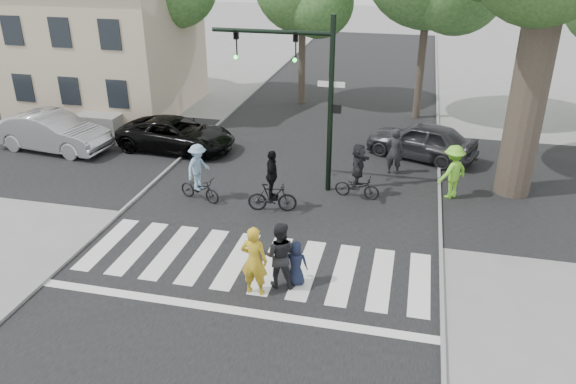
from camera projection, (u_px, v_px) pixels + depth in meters
The scene contains 19 objects.
ground at pixel (243, 282), 14.67m from camera, with size 120.00×120.00×0.00m, color gray.
road_stem at pixel (287, 201), 19.08m from camera, with size 10.00×70.00×0.01m, color black.
road_cross at pixel (305, 168), 21.72m from camera, with size 70.00×10.00×0.01m, color black.
curb_left at pixel (150, 186), 20.11m from camera, with size 0.10×70.00×0.10m, color gray.
curb_right at pixel (440, 215), 18.01m from camera, with size 0.10×70.00×0.10m, color gray.
crosswalk at pixel (250, 269), 15.25m from camera, with size 10.00×3.85×0.01m.
traffic_signal at pixel (306, 80), 18.41m from camera, with size 4.45×0.29×6.00m.
house at pixel (103, 31), 27.77m from camera, with size 8.40×8.10×8.82m.
pedestrian_woman at pixel (254, 261), 13.87m from camera, with size 0.69×0.45×1.89m, color gold.
pedestrian_child at pixel (296, 263), 14.37m from camera, with size 0.60×0.39×1.23m, color #181E35.
pedestrian_adult at pixel (279, 255), 14.20m from camera, with size 0.87×0.68×1.80m, color black.
cyclist_left at pixel (199, 177), 18.78m from camera, with size 1.68×1.16×2.01m.
cyclist_mid at pixel (272, 187), 18.06m from camera, with size 1.65×1.03×2.09m.
cyclist_right at pixel (358, 174), 18.97m from camera, with size 1.60×1.49×1.96m.
car_suv at pixel (177, 134), 23.23m from camera, with size 2.24×4.86×1.35m, color black.
car_silver at pixel (53, 132), 23.16m from camera, with size 1.69×4.84×1.60m, color #A7A7AC.
car_grey at pixel (421, 140), 22.40m from camera, with size 1.75×4.36×1.48m, color #2D2D30.
bystander_hivis at pixel (453, 172), 18.97m from camera, with size 1.22×0.70×1.88m, color #7DDD31.
bystander_dark at pixel (394, 151), 20.86m from camera, with size 0.65×0.43×1.78m, color black.
Camera 1 is at (3.95, -11.69, 8.36)m, focal length 35.00 mm.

